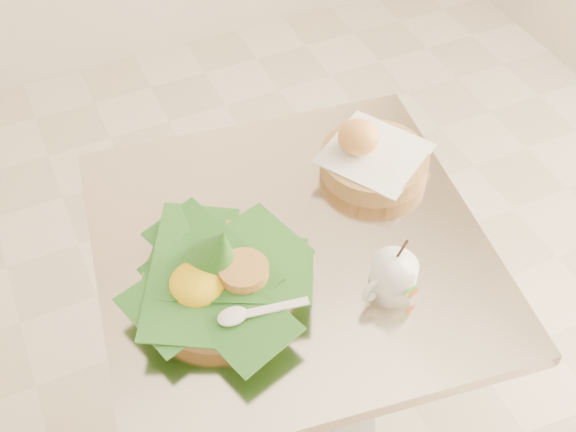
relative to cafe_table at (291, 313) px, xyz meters
name	(u,v)px	position (x,y,z in m)	size (l,w,h in m)	color
cafe_table	(291,313)	(0.00, 0.00, 0.00)	(0.79, 0.79, 0.75)	gray
rice_basket	(217,276)	(-0.16, -0.05, 0.26)	(0.32, 0.32, 0.16)	#AE804A
bread_basket	(372,157)	(0.23, 0.11, 0.25)	(0.25, 0.25, 0.11)	#AE804A
coffee_mug	(392,277)	(0.11, -0.17, 0.26)	(0.11, 0.08, 0.14)	white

